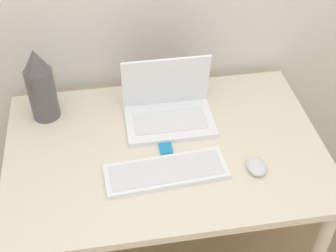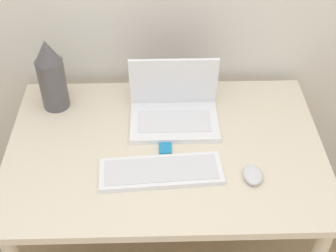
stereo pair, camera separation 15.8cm
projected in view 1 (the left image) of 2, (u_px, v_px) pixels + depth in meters
desk at (165, 166)px, 1.72m from camera, size 1.12×0.75×0.75m
laptop at (168, 107)px, 1.73m from camera, size 0.32×0.22×0.24m
keyboard at (166, 172)px, 1.55m from camera, size 0.41×0.16×0.02m
mouse at (256, 166)px, 1.56m from camera, size 0.06×0.09×0.03m
vase at (40, 85)px, 1.68m from camera, size 0.10×0.10×0.29m
mp3_player at (167, 148)px, 1.64m from camera, size 0.04×0.06×0.01m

